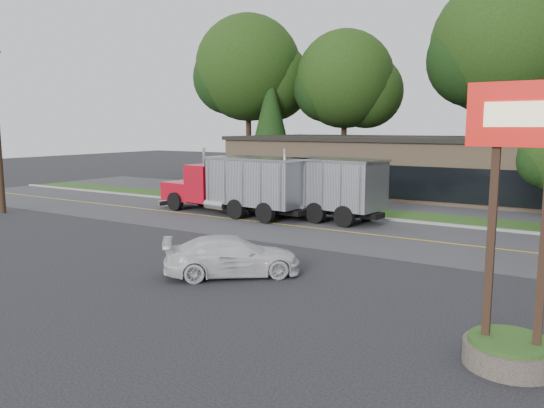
{
  "coord_description": "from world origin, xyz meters",
  "views": [
    {
      "loc": [
        11.9,
        -14.24,
        5.06
      ],
      "look_at": [
        0.07,
        4.61,
        1.8
      ],
      "focal_mm": 35.0,
      "sensor_mm": 36.0,
      "label": 1
    }
  ],
  "objects_px": {
    "dump_truck_red": "(240,184)",
    "rally_car": "(232,256)",
    "bilo_sign": "(515,274)",
    "dump_truck_blue": "(318,187)"
  },
  "relations": [
    {
      "from": "dump_truck_blue",
      "to": "bilo_sign",
      "type": "bearing_deg",
      "value": 137.36
    },
    {
      "from": "bilo_sign",
      "to": "dump_truck_red",
      "type": "bearing_deg",
      "value": 141.69
    },
    {
      "from": "bilo_sign",
      "to": "rally_car",
      "type": "height_order",
      "value": "bilo_sign"
    },
    {
      "from": "bilo_sign",
      "to": "rally_car",
      "type": "xyz_separation_m",
      "value": [
        -9.14,
        2.5,
        -1.35
      ]
    },
    {
      "from": "rally_car",
      "to": "dump_truck_red",
      "type": "bearing_deg",
      "value": -7.63
    },
    {
      "from": "dump_truck_red",
      "to": "rally_car",
      "type": "relative_size",
      "value": 2.16
    },
    {
      "from": "bilo_sign",
      "to": "dump_truck_blue",
      "type": "xyz_separation_m",
      "value": [
        -11.73,
        13.97,
        -0.22
      ]
    },
    {
      "from": "dump_truck_red",
      "to": "dump_truck_blue",
      "type": "xyz_separation_m",
      "value": [
        4.43,
        1.2,
        -0.01
      ]
    },
    {
      "from": "dump_truck_red",
      "to": "rally_car",
      "type": "bearing_deg",
      "value": 130.04
    },
    {
      "from": "dump_truck_red",
      "to": "dump_truck_blue",
      "type": "relative_size",
      "value": 1.16
    }
  ]
}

